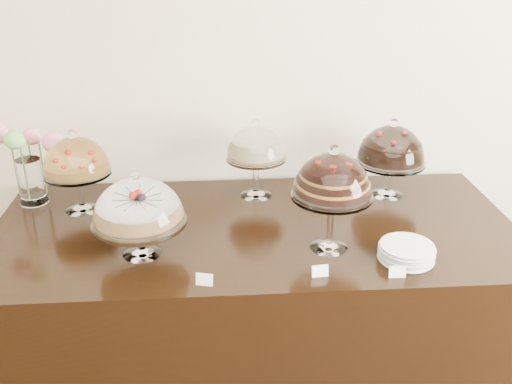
{
  "coord_description": "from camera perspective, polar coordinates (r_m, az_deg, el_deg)",
  "views": [
    {
      "loc": [
        -0.35,
        0.33,
        2.03
      ],
      "look_at": [
        -0.2,
        2.4,
        1.08
      ],
      "focal_mm": 40.0,
      "sensor_mm": 36.0,
      "label": 1
    }
  ],
  "objects": [
    {
      "name": "wall_back",
      "position": [
        2.75,
        3.45,
        13.41
      ],
      "size": [
        5.0,
        0.04,
        3.0
      ],
      "primitive_type": "cube",
      "color": "beige",
      "rests_on": "ground"
    },
    {
      "name": "display_counter",
      "position": [
        2.65,
        -0.08,
        -12.03
      ],
      "size": [
        2.2,
        1.0,
        0.9
      ],
      "primitive_type": "cube",
      "color": "black",
      "rests_on": "ground"
    },
    {
      "name": "cake_stand_sugar_sponge",
      "position": [
        2.16,
        -11.73,
        -1.33
      ],
      "size": [
        0.36,
        0.36,
        0.34
      ],
      "color": "white",
      "rests_on": "display_counter"
    },
    {
      "name": "cake_stand_choco_layer",
      "position": [
        2.14,
        7.67,
        1.27
      ],
      "size": [
        0.31,
        0.31,
        0.43
      ],
      "color": "white",
      "rests_on": "display_counter"
    },
    {
      "name": "cake_stand_cheesecake",
      "position": [
        2.59,
        -0.0,
        4.59
      ],
      "size": [
        0.28,
        0.28,
        0.37
      ],
      "color": "white",
      "rests_on": "display_counter"
    },
    {
      "name": "cake_stand_dark_choco",
      "position": [
        2.68,
        13.4,
        4.29
      ],
      "size": [
        0.32,
        0.32,
        0.37
      ],
      "color": "white",
      "rests_on": "display_counter"
    },
    {
      "name": "cake_stand_fruit_tart",
      "position": [
        2.57,
        -17.58,
        3.11
      ],
      "size": [
        0.29,
        0.29,
        0.37
      ],
      "color": "white",
      "rests_on": "display_counter"
    },
    {
      "name": "flower_vase",
      "position": [
        2.73,
        -22.07,
        3.28
      ],
      "size": [
        0.33,
        0.32,
        0.4
      ],
      "color": "white",
      "rests_on": "display_counter"
    },
    {
      "name": "plate_stack",
      "position": [
        2.23,
        14.81,
        -5.85
      ],
      "size": [
        0.21,
        0.21,
        0.06
      ],
      "color": "silver",
      "rests_on": "display_counter"
    },
    {
      "name": "price_card_left",
      "position": [
        2.02,
        -5.19,
        -8.72
      ],
      "size": [
        0.06,
        0.03,
        0.04
      ],
      "primitive_type": "cube",
      "rotation": [
        -0.21,
        0.0,
        -0.24
      ],
      "color": "white",
      "rests_on": "display_counter"
    },
    {
      "name": "price_card_right",
      "position": [
        2.12,
        13.95,
        -7.76
      ],
      "size": [
        0.06,
        0.02,
        0.04
      ],
      "primitive_type": "cube",
      "rotation": [
        -0.21,
        0.0,
        -0.06
      ],
      "color": "white",
      "rests_on": "display_counter"
    },
    {
      "name": "price_card_extra",
      "position": [
        2.07,
        6.42,
        -7.86
      ],
      "size": [
        0.06,
        0.02,
        0.04
      ],
      "primitive_type": "cube",
      "rotation": [
        -0.21,
        0.0,
        0.12
      ],
      "color": "white",
      "rests_on": "display_counter"
    }
  ]
}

